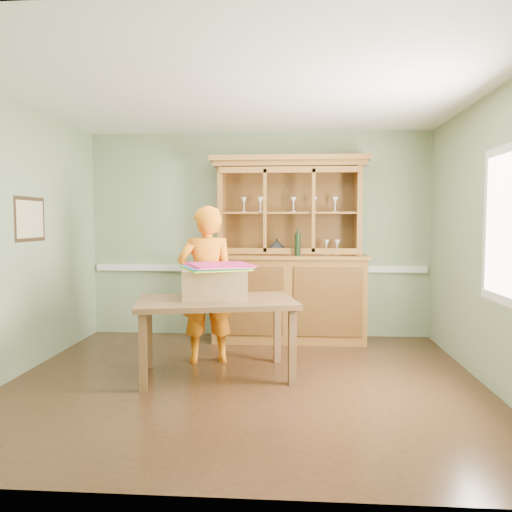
# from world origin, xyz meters

# --- Properties ---
(floor) EXTENTS (4.50, 4.50, 0.00)m
(floor) POSITION_xyz_m (0.00, 0.00, 0.00)
(floor) COLOR #452616
(floor) RESTS_ON ground
(ceiling) EXTENTS (4.50, 4.50, 0.00)m
(ceiling) POSITION_xyz_m (0.00, 0.00, 2.70)
(ceiling) COLOR white
(ceiling) RESTS_ON wall_back
(wall_back) EXTENTS (4.50, 0.00, 4.50)m
(wall_back) POSITION_xyz_m (0.00, 2.00, 1.35)
(wall_back) COLOR gray
(wall_back) RESTS_ON floor
(wall_left) EXTENTS (0.00, 4.00, 4.00)m
(wall_left) POSITION_xyz_m (-2.25, 0.00, 1.35)
(wall_left) COLOR gray
(wall_left) RESTS_ON floor
(wall_right) EXTENTS (0.00, 4.00, 4.00)m
(wall_right) POSITION_xyz_m (2.25, 0.00, 1.35)
(wall_right) COLOR gray
(wall_right) RESTS_ON floor
(wall_front) EXTENTS (4.50, 0.00, 4.50)m
(wall_front) POSITION_xyz_m (0.00, -2.00, 1.35)
(wall_front) COLOR gray
(wall_front) RESTS_ON floor
(chair_rail) EXTENTS (4.41, 0.05, 0.08)m
(chair_rail) POSITION_xyz_m (0.00, 1.98, 0.90)
(chair_rail) COLOR white
(chair_rail) RESTS_ON wall_back
(framed_map) EXTENTS (0.03, 0.60, 0.46)m
(framed_map) POSITION_xyz_m (-2.23, 0.30, 1.55)
(framed_map) COLOR #332214
(framed_map) RESTS_ON wall_left
(window_panel) EXTENTS (0.03, 0.96, 1.36)m
(window_panel) POSITION_xyz_m (2.23, -0.30, 1.50)
(window_panel) COLOR white
(window_panel) RESTS_ON wall_right
(china_hutch) EXTENTS (2.00, 0.66, 2.35)m
(china_hutch) POSITION_xyz_m (0.41, 1.73, 0.82)
(china_hutch) COLOR #915C27
(china_hutch) RESTS_ON floor
(dining_table) EXTENTS (1.69, 1.22, 0.76)m
(dining_table) POSITION_xyz_m (-0.30, 0.18, 0.67)
(dining_table) COLOR brown
(dining_table) RESTS_ON floor
(cardboard_box) EXTENTS (0.69, 0.59, 0.29)m
(cardboard_box) POSITION_xyz_m (-0.32, 0.24, 0.91)
(cardboard_box) COLOR #A97E57
(cardboard_box) RESTS_ON dining_table
(kite_stack) EXTENTS (0.77, 0.77, 0.05)m
(kite_stack) POSITION_xyz_m (-0.29, 0.25, 1.08)
(kite_stack) COLOR #D5FF20
(kite_stack) RESTS_ON cardboard_box
(person) EXTENTS (0.70, 0.55, 1.69)m
(person) POSITION_xyz_m (-0.48, 0.66, 0.85)
(person) COLOR orange
(person) RESTS_ON floor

